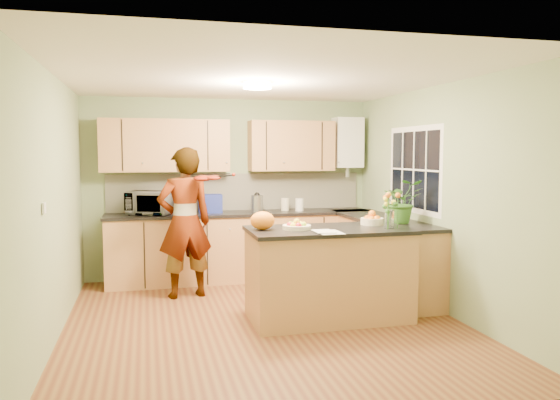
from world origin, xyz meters
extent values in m
plane|color=brown|center=(0.00, 0.00, 0.00)|extent=(4.50, 4.50, 0.00)
cube|color=white|center=(0.00, 0.00, 2.50)|extent=(4.00, 4.50, 0.02)
cube|color=gray|center=(0.00, 2.25, 1.25)|extent=(4.00, 0.02, 2.50)
cube|color=gray|center=(0.00, -2.25, 1.25)|extent=(4.00, 0.02, 2.50)
cube|color=gray|center=(-2.00, 0.00, 1.25)|extent=(0.02, 4.50, 2.50)
cube|color=gray|center=(2.00, 0.00, 1.25)|extent=(0.02, 4.50, 2.50)
cube|color=#A47041|center=(0.10, 1.95, 0.45)|extent=(3.60, 0.60, 0.90)
cube|color=black|center=(0.10, 1.94, 0.92)|extent=(3.64, 0.62, 0.04)
cube|color=#A47041|center=(1.70, 0.85, 0.45)|extent=(0.60, 2.20, 0.90)
cube|color=black|center=(1.69, 0.85, 0.92)|extent=(0.62, 2.24, 0.04)
cube|color=silver|center=(0.10, 2.23, 1.20)|extent=(3.60, 0.02, 0.52)
cube|color=#A47041|center=(-0.90, 2.08, 1.85)|extent=(1.70, 0.34, 0.70)
cube|color=#A47041|center=(0.85, 2.08, 1.85)|extent=(1.20, 0.34, 0.70)
cube|color=white|center=(1.70, 2.09, 1.90)|extent=(0.40, 0.30, 0.72)
cylinder|color=#AFAFB4|center=(1.70, 2.09, 1.50)|extent=(0.06, 0.06, 0.20)
cube|color=white|center=(1.99, 0.60, 1.55)|extent=(0.01, 1.30, 1.05)
cube|color=black|center=(1.99, 0.60, 1.55)|extent=(0.01, 1.18, 0.92)
cube|color=white|center=(-1.99, -0.60, 1.30)|extent=(0.02, 0.09, 0.09)
cylinder|color=#FFEABF|center=(0.00, 0.30, 2.46)|extent=(0.30, 0.30, 0.06)
cylinder|color=white|center=(0.00, 0.30, 2.49)|extent=(0.10, 0.10, 0.02)
cube|color=#A47041|center=(0.69, -0.05, 0.46)|extent=(1.65, 0.82, 0.93)
cube|color=black|center=(0.69, -0.05, 0.95)|extent=(1.69, 0.87, 0.04)
cylinder|color=beige|center=(0.34, -0.05, 0.99)|extent=(0.29, 0.29, 0.04)
cylinder|color=beige|center=(1.24, 0.10, 1.00)|extent=(0.25, 0.25, 0.07)
cylinder|color=silver|center=(1.29, -0.23, 1.06)|extent=(0.10, 0.10, 0.19)
ellipsoid|color=orange|center=(-0.01, 0.00, 1.06)|extent=(0.31, 0.28, 0.19)
cube|color=silver|center=(0.59, -0.35, 0.97)|extent=(0.23, 0.32, 0.01)
imported|color=tan|center=(-0.72, 1.21, 0.91)|extent=(0.73, 0.55, 1.82)
imported|color=white|center=(-1.12, 1.94, 1.09)|extent=(0.65, 0.56, 0.31)
cube|color=navy|center=(-0.32, 1.99, 1.07)|extent=(0.32, 0.24, 0.25)
cylinder|color=#AFAFB4|center=(0.33, 1.96, 1.05)|extent=(0.17, 0.17, 0.23)
sphere|color=black|center=(0.33, 1.96, 1.21)|extent=(0.08, 0.08, 0.08)
cylinder|color=beige|center=(0.74, 2.00, 1.03)|extent=(0.12, 0.12, 0.18)
cylinder|color=white|center=(0.92, 1.89, 1.03)|extent=(0.13, 0.13, 0.18)
imported|color=#3A7326|center=(1.70, 0.33, 1.20)|extent=(0.54, 0.49, 0.51)
camera|label=1|loc=(-1.16, -5.42, 1.76)|focal=35.00mm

